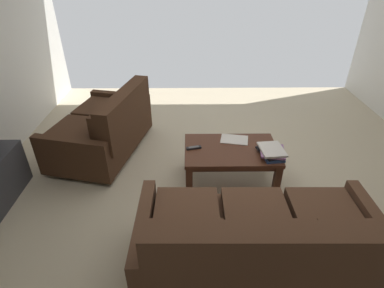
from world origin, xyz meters
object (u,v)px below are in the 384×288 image
Objects in this scene: coffee_table at (231,154)px; book_stack at (271,152)px; sofa_main at (259,245)px; loose_magazine at (234,139)px; loveseat_near at (106,128)px; tv_remote at (194,148)px.

coffee_table is 0.44m from book_stack.
book_stack is (-0.33, -1.08, 0.13)m from sofa_main.
loveseat_near is at bearing 84.48° from loose_magazine.
sofa_main is 5.51× the size of book_stack.
loveseat_near is at bearing -49.91° from sofa_main.
book_stack reaches higher than loose_magazine.
book_stack is at bearing 157.36° from loveseat_near.
sofa_main is at bearing 110.97° from tv_remote.
coffee_table is at bearing -86.90° from sofa_main.
book_stack is at bearing 169.84° from tv_remote.
loveseat_near reaches higher than tv_remote.
loveseat_near reaches higher than coffee_table.
tv_remote reaches higher than loose_magazine.
loose_magazine is (-0.46, -0.18, -0.01)m from tv_remote.
sofa_main is 1.14m from book_stack.
loveseat_near is 1.66m from coffee_table.
tv_remote is at bearing 122.60° from loose_magazine.
loveseat_near reaches higher than sofa_main.
loveseat_near is at bearing -23.55° from coffee_table.
loose_magazine is (-0.06, -0.19, 0.07)m from coffee_table.
book_stack is (-0.40, 0.14, 0.11)m from coffee_table.
sofa_main is at bearing 130.09° from loveseat_near.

